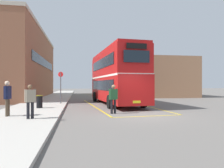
{
  "coord_description": "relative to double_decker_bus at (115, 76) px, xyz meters",
  "views": [
    {
      "loc": [
        -3.56,
        -11.8,
        1.76
      ],
      "look_at": [
        -0.22,
        8.88,
        1.82
      ],
      "focal_mm": 34.28,
      "sensor_mm": 36.0,
      "label": 1
    }
  ],
  "objects": [
    {
      "name": "brick_building_left",
      "position": [
        -10.8,
        11.81,
        1.99
      ],
      "size": [
        5.93,
        22.15,
        9.0
      ],
      "color": "brown",
      "rests_on": "ground"
    },
    {
      "name": "bus_stop_sign",
      "position": [
        -4.79,
        -0.08,
        -0.74
      ],
      "size": [
        0.43,
        0.15,
        2.72
      ],
      "color": "#4C4C51",
      "rests_on": "sidewalk_left"
    },
    {
      "name": "litter_bin",
      "position": [
        -5.96,
        -3.48,
        -1.93
      ],
      "size": [
        0.43,
        0.43,
        0.87
      ],
      "color": "black",
      "rests_on": "sidewalk_left"
    },
    {
      "name": "pedestrian_waiting_near",
      "position": [
        -6.92,
        -7.15,
        -1.31
      ],
      "size": [
        0.26,
        0.6,
        1.81
      ],
      "color": "#473828",
      "rests_on": "sidewalk_left"
    },
    {
      "name": "pedestrian_waiting_far",
      "position": [
        -5.58,
        -8.24,
        -1.44
      ],
      "size": [
        0.5,
        0.44,
        1.62
      ],
      "color": "black",
      "rests_on": "sidewalk_left"
    },
    {
      "name": "depot_building_right",
      "position": [
        9.29,
        13.07,
        0.26
      ],
      "size": [
        7.24,
        12.06,
        5.54
      ],
      "color": "#AD7A56",
      "rests_on": "ground"
    },
    {
      "name": "pedestrian_boarding",
      "position": [
        -1.22,
        -6.11,
        -1.49
      ],
      "size": [
        0.56,
        0.38,
        1.76
      ],
      "color": "black",
      "rests_on": "ground"
    },
    {
      "name": "bay_marking_yellow",
      "position": [
        0.08,
        -1.99,
        -2.51
      ],
      "size": [
        5.33,
        13.17,
        0.01
      ],
      "color": "gold",
      "rests_on": "ground"
    },
    {
      "name": "sidewalk_left",
      "position": [
        -6.3,
        9.73,
        -2.44
      ],
      "size": [
        4.0,
        57.6,
        0.14
      ],
      "primitive_type": "cube",
      "color": "#B2ADA3",
      "rests_on": "ground"
    },
    {
      "name": "double_decker_bus",
      "position": [
        0.0,
        0.0,
        0.0
      ],
      "size": [
        3.54,
        11.0,
        4.75
      ],
      "color": "black",
      "rests_on": "ground"
    },
    {
      "name": "single_deck_bus",
      "position": [
        2.51,
        20.42,
        -0.88
      ],
      "size": [
        3.39,
        8.29,
        3.02
      ],
      "color": "black",
      "rests_on": "ground"
    },
    {
      "name": "ground_plane",
      "position": [
        0.2,
        7.33,
        -2.51
      ],
      "size": [
        135.6,
        135.6,
        0.0
      ],
      "primitive_type": "plane",
      "color": "#66605B"
    }
  ]
}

